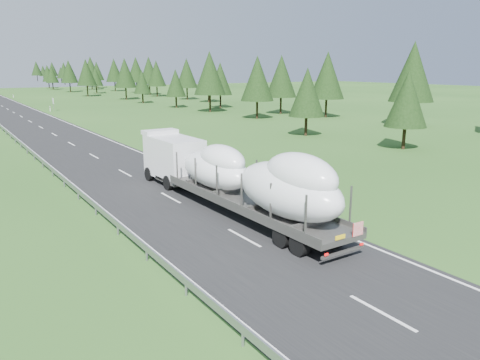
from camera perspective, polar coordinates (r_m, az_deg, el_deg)
ground at (r=24.29m, az=0.48°, el=-7.09°), size 400.00×400.00×0.00m
road_surface at (r=119.93m, az=-27.07°, el=8.06°), size 10.00×400.00×0.02m
marker_posts at (r=175.19m, az=-27.00°, el=9.54°), size 0.13×350.08×1.00m
highway_sign at (r=101.14m, az=-21.82°, el=8.83°), size 0.08×0.90×2.60m
tree_line_right at (r=149.08m, az=-12.50°, el=12.66°), size 28.23×346.19×12.55m
boat_truck at (r=27.99m, az=-0.80°, el=0.76°), size 3.18×20.60×4.54m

